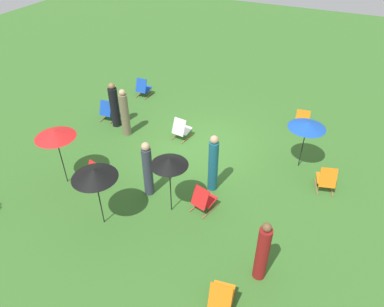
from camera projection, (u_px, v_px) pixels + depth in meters
ground_plane at (206, 147)px, 12.62m from camera, size 40.00×40.00×0.00m
deckchair_0 at (108, 111)px, 13.90m from camera, size 0.51×0.78×0.83m
deckchair_1 at (203, 200)px, 9.93m from camera, size 0.66×0.86×0.83m
deckchair_2 at (98, 174)px, 10.83m from camera, size 0.64×0.85×0.83m
deckchair_4 at (143, 88)px, 15.49m from camera, size 0.49×0.77×0.83m
deckchair_5 at (326, 179)px, 10.62m from camera, size 0.66×0.86×0.83m
deckchair_6 at (221, 296)px, 7.58m from camera, size 0.58×0.82×0.83m
deckchair_7 at (302, 120)px, 13.33m from camera, size 0.57×0.82×0.83m
deckchair_8 at (181, 129)px, 12.84m from camera, size 0.57×0.82×0.83m
umbrella_0 at (169, 161)px, 9.11m from camera, size 1.00×1.00×1.85m
umbrella_1 at (307, 125)px, 10.82m from camera, size 1.15×1.15×1.67m
umbrella_2 at (94, 173)px, 8.74m from camera, size 1.16×1.16×1.85m
umbrella_3 at (55, 134)px, 10.08m from camera, size 1.16×1.16×1.88m
person_0 at (262, 252)px, 7.92m from camera, size 0.36×0.36×1.75m
person_1 at (114, 106)px, 13.28m from camera, size 0.47×0.47×1.75m
person_2 at (213, 164)px, 10.33m from camera, size 0.39×0.39×1.89m
person_3 at (148, 170)px, 10.19m from camera, size 0.33×0.33×1.80m
person_4 at (125, 114)px, 12.76m from camera, size 0.40×0.40×1.81m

